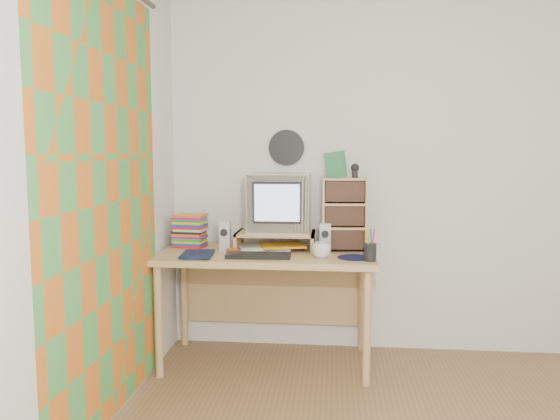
% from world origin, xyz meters
% --- Properties ---
extents(back_wall, '(3.50, 0.00, 3.50)m').
position_xyz_m(back_wall, '(0.00, 1.75, 1.25)').
color(back_wall, white).
rests_on(back_wall, floor).
extents(left_wall, '(0.00, 3.50, 3.50)m').
position_xyz_m(left_wall, '(-1.75, 0.00, 1.25)').
color(left_wall, white).
rests_on(left_wall, floor).
extents(curtain, '(0.00, 2.20, 2.20)m').
position_xyz_m(curtain, '(-1.71, 0.48, 1.15)').
color(curtain, orange).
rests_on(curtain, left_wall).
extents(wall_disc, '(0.25, 0.02, 0.25)m').
position_xyz_m(wall_disc, '(-0.93, 1.73, 1.43)').
color(wall_disc, black).
rests_on(wall_disc, back_wall).
extents(desk, '(1.40, 0.70, 0.75)m').
position_xyz_m(desk, '(-1.03, 1.44, 0.62)').
color(desk, tan).
rests_on(desk, floor).
extents(monitor_riser, '(0.52, 0.30, 0.12)m').
position_xyz_m(monitor_riser, '(-0.98, 1.48, 0.84)').
color(monitor_riser, tan).
rests_on(monitor_riser, desk).
extents(crt_monitor, '(0.41, 0.41, 0.39)m').
position_xyz_m(crt_monitor, '(-0.96, 1.53, 1.06)').
color(crt_monitor, beige).
rests_on(crt_monitor, monitor_riser).
extents(speaker_left, '(0.08, 0.08, 0.19)m').
position_xyz_m(speaker_left, '(-1.31, 1.42, 0.85)').
color(speaker_left, '#B1B0B5').
rests_on(speaker_left, desk).
extents(speaker_right, '(0.07, 0.07, 0.19)m').
position_xyz_m(speaker_right, '(-0.65, 1.42, 0.85)').
color(speaker_right, '#B1B0B5').
rests_on(speaker_right, desk).
extents(keyboard, '(0.40, 0.14, 0.03)m').
position_xyz_m(keyboard, '(-1.06, 1.19, 0.76)').
color(keyboard, black).
rests_on(keyboard, desk).
extents(dvd_stack, '(0.22, 0.17, 0.29)m').
position_xyz_m(dvd_stack, '(-1.58, 1.52, 0.90)').
color(dvd_stack, brown).
rests_on(dvd_stack, desk).
extents(cd_rack, '(0.30, 0.17, 0.48)m').
position_xyz_m(cd_rack, '(-0.53, 1.48, 0.99)').
color(cd_rack, tan).
rests_on(cd_rack, desk).
extents(mug, '(0.14, 0.14, 0.09)m').
position_xyz_m(mug, '(-0.67, 1.22, 0.80)').
color(mug, silver).
rests_on(mug, desk).
extents(diary, '(0.25, 0.20, 0.05)m').
position_xyz_m(diary, '(-1.54, 1.19, 0.77)').
color(diary, '#0F1937').
rests_on(diary, desk).
extents(mousepad, '(0.27, 0.27, 0.00)m').
position_xyz_m(mousepad, '(-0.46, 1.24, 0.75)').
color(mousepad, black).
rests_on(mousepad, desk).
extents(pen_cup, '(0.08, 0.08, 0.15)m').
position_xyz_m(pen_cup, '(-0.38, 1.15, 0.82)').
color(pen_cup, black).
rests_on(pen_cup, desk).
extents(papers, '(0.38, 0.32, 0.04)m').
position_xyz_m(papers, '(-1.01, 1.46, 0.77)').
color(papers, silver).
rests_on(papers, desk).
extents(red_box, '(0.08, 0.05, 0.04)m').
position_xyz_m(red_box, '(-1.23, 1.27, 0.77)').
color(red_box, '#B23A13').
rests_on(red_box, desk).
extents(game_box, '(0.13, 0.04, 0.17)m').
position_xyz_m(game_box, '(-0.58, 1.46, 1.32)').
color(game_box, '#195A31').
rests_on(game_box, cd_rack).
extents(webcam, '(0.05, 0.05, 0.09)m').
position_xyz_m(webcam, '(-0.46, 1.48, 1.28)').
color(webcam, black).
rests_on(webcam, cd_rack).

